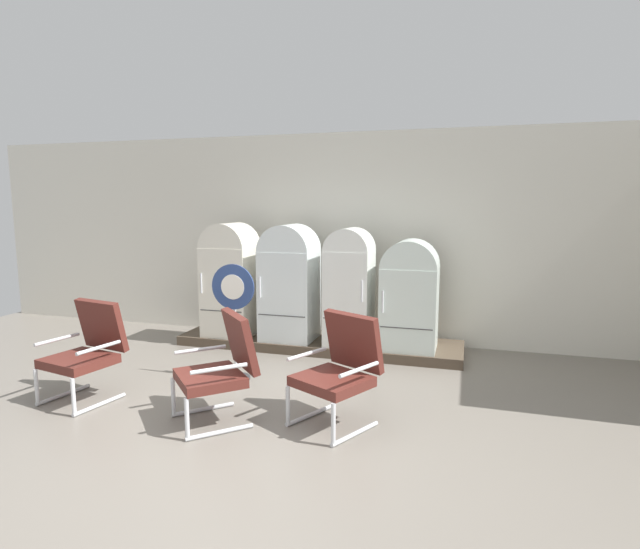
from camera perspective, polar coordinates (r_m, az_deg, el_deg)
ground at (r=4.58m, az=-11.61°, el=-18.60°), size 12.00×10.00×0.05m
back_wall at (r=7.53m, az=1.21°, el=4.31°), size 11.76×0.12×3.01m
display_plinth at (r=7.17m, az=-0.17°, el=-7.70°), size 3.94×0.95×0.13m
refrigerator_0 at (r=7.34m, az=-10.05°, el=-0.15°), size 0.68×0.67×1.60m
refrigerator_1 at (r=7.00m, az=-3.45°, el=-0.51°), size 0.72×0.68×1.59m
refrigerator_2 at (r=6.74m, az=3.34°, el=-0.95°), size 0.59×0.64×1.56m
refrigerator_3 at (r=6.63m, az=10.07°, el=-1.97°), size 0.71×0.66×1.42m
armchair_left at (r=5.78m, az=-24.71°, el=-7.50°), size 0.76×0.80×1.01m
armchair_right at (r=4.69m, az=2.29°, el=-10.31°), size 0.86×0.89×1.01m
armchair_center at (r=4.83m, az=-11.04°, el=-9.93°), size 0.91×0.91×1.01m
sign_stand at (r=5.83m, az=-9.63°, el=-5.24°), size 0.51×0.32×1.34m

